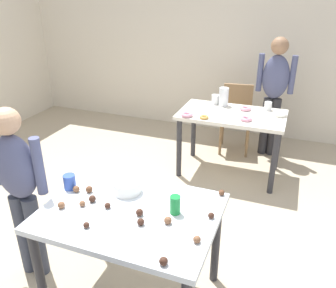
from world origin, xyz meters
TOP-DOWN VIEW (x-y plane):
  - ground_plane at (0.00, 0.00)m, footprint 6.40×6.40m
  - wall_back at (0.00, 3.20)m, footprint 6.40×0.10m
  - dining_table_near at (0.13, -0.21)m, footprint 1.11×0.83m
  - dining_table_far at (0.38, 1.83)m, footprint 1.16×0.69m
  - chair_far_table at (0.32, 2.53)m, footprint 0.45×0.45m
  - person_girl_near at (-0.70, -0.26)m, footprint 0.45×0.22m
  - person_adult_far at (0.75, 2.52)m, footprint 0.45×0.21m
  - mixing_bowl at (0.02, -0.02)m, footprint 0.20×0.20m
  - soda_can at (0.41, -0.13)m, footprint 0.07×0.07m
  - fork_near at (-0.24, 0.09)m, footprint 0.17×0.02m
  - cup_near_0 at (-0.38, -0.12)m, footprint 0.08×0.08m
  - cake_ball_0 at (0.64, 0.17)m, footprint 0.04×0.04m
  - cake_ball_1 at (0.26, -0.32)m, footprint 0.04×0.04m
  - cake_ball_2 at (0.62, -0.35)m, footprint 0.04×0.04m
  - cake_ball_3 at (-0.01, -0.24)m, footprint 0.04×0.04m
  - cake_ball_4 at (0.21, -0.24)m, footprint 0.05×0.05m
  - cake_ball_5 at (-0.18, -0.28)m, footprint 0.04×0.04m
  - cake_ball_6 at (0.50, -0.57)m, footprint 0.05×0.05m
  - cake_ball_7 at (0.63, -0.11)m, footprint 0.04×0.04m
  - cake_ball_8 at (-0.03, -0.46)m, footprint 0.04×0.04m
  - cake_ball_9 at (-0.31, -0.15)m, footprint 0.05×0.05m
  - cake_ball_10 at (-0.23, -0.12)m, footprint 0.05×0.05m
  - cake_ball_11 at (-0.29, -0.35)m, footprint 0.05×0.05m
  - cake_ball_12 at (-0.14, -0.21)m, footprint 0.05×0.05m
  - cake_ball_13 at (0.40, -0.25)m, footprint 0.05×0.05m
  - pitcher_far at (0.22, 2.07)m, footprint 0.11×0.11m
  - cup_far_0 at (0.74, 2.09)m, footprint 0.08×0.08m
  - cup_far_1 at (0.12, 2.09)m, footprint 0.09×0.09m
  - donut_far_0 at (0.56, 1.66)m, footprint 0.12×0.12m
  - donut_far_1 at (0.89, 1.92)m, footprint 0.13×0.13m
  - donut_far_2 at (-0.06, 1.56)m, footprint 0.13×0.13m
  - donut_far_3 at (0.50, 1.99)m, footprint 0.13×0.13m
  - donut_far_4 at (0.13, 1.56)m, footprint 0.10×0.10m

SIDE VIEW (x-z plane):
  - ground_plane at x=0.00m, z-range 0.00..0.00m
  - chair_far_table at x=0.32m, z-range 0.06..0.93m
  - dining_table_far at x=0.38m, z-range 0.26..1.01m
  - dining_table_near at x=0.13m, z-range 0.27..1.02m
  - fork_near at x=-0.24m, z-range 0.75..0.76m
  - donut_far_4 at x=0.13m, z-range 0.75..0.78m
  - donut_far_0 at x=0.56m, z-range 0.75..0.79m
  - donut_far_3 at x=0.50m, z-range 0.75..0.79m
  - cake_ball_8 at x=-0.03m, z-range 0.75..0.79m
  - donut_far_1 at x=0.89m, z-range 0.75..0.79m
  - cake_ball_7 at x=0.63m, z-range 0.75..0.79m
  - donut_far_2 at x=-0.06m, z-range 0.75..0.79m
  - cake_ball_5 at x=-0.18m, z-range 0.75..0.79m
  - cake_ball_3 at x=-0.01m, z-range 0.75..0.79m
  - cake_ball_0 at x=0.64m, z-range 0.75..0.79m
  - cake_ball_2 at x=0.62m, z-range 0.75..0.79m
  - cake_ball_1 at x=0.26m, z-range 0.75..0.79m
  - cake_ball_4 at x=0.21m, z-range 0.75..0.80m
  - cake_ball_6 at x=0.50m, z-range 0.75..0.80m
  - cake_ball_11 at x=-0.29m, z-range 0.75..0.80m
  - cake_ball_9 at x=-0.31m, z-range 0.75..0.80m
  - cake_ball_13 at x=0.40m, z-range 0.75..0.80m
  - cake_ball_12 at x=-0.14m, z-range 0.75..0.80m
  - cake_ball_10 at x=-0.23m, z-range 0.75..0.80m
  - mixing_bowl at x=0.02m, z-range 0.75..0.83m
  - cup_far_0 at x=0.74m, z-range 0.75..0.84m
  - person_girl_near at x=-0.70m, z-range 0.12..1.48m
  - cup_near_0 at x=-0.38m, z-range 0.75..0.86m
  - cup_far_1 at x=0.12m, z-range 0.75..0.86m
  - soda_can at x=0.41m, z-range 0.75..0.87m
  - pitcher_far at x=0.22m, z-range 0.75..0.96m
  - person_adult_far at x=0.75m, z-range 0.15..1.65m
  - wall_back at x=0.00m, z-range 0.00..2.60m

